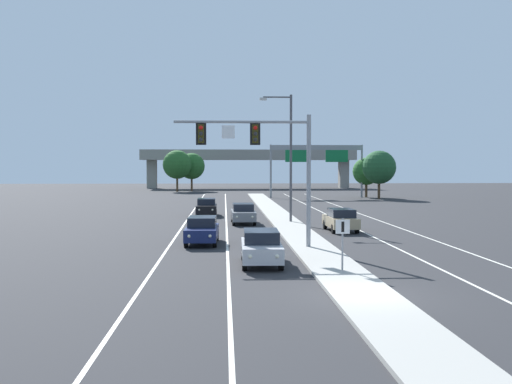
{
  "coord_description": "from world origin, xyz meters",
  "views": [
    {
      "loc": [
        -4.86,
        -20.68,
        4.61
      ],
      "look_at": [
        -3.2,
        10.59,
        3.2
      ],
      "focal_mm": 42.0,
      "sensor_mm": 36.0,
      "label": 1
    }
  ],
  "objects_px": {
    "street_lamp_median": "(288,150)",
    "overhead_signal_mast": "(265,152)",
    "car_oncoming_black": "(207,207)",
    "median_sign_post": "(343,236)",
    "highway_sign_gantry": "(317,154)",
    "tree_far_right_a": "(379,167)",
    "car_oncoming_grey": "(243,213)",
    "car_receding_tan": "(341,219)",
    "car_oncoming_silver": "(261,247)",
    "car_oncoming_navy": "(202,230)",
    "tree_far_left_c": "(192,166)",
    "tree_far_right_b": "(366,171)",
    "tree_far_left_a": "(177,165)"
  },
  "relations": [
    {
      "from": "street_lamp_median",
      "to": "overhead_signal_mast",
      "type": "bearing_deg",
      "value": -100.84
    },
    {
      "from": "overhead_signal_mast",
      "to": "car_oncoming_black",
      "type": "xyz_separation_m",
      "value": [
        -3.85,
        21.89,
        -4.52
      ]
    },
    {
      "from": "median_sign_post",
      "to": "highway_sign_gantry",
      "type": "height_order",
      "value": "highway_sign_gantry"
    },
    {
      "from": "tree_far_right_a",
      "to": "car_oncoming_black",
      "type": "bearing_deg",
      "value": -130.93
    },
    {
      "from": "car_oncoming_grey",
      "to": "car_receding_tan",
      "type": "distance_m",
      "value": 8.8
    },
    {
      "from": "median_sign_post",
      "to": "car_receding_tan",
      "type": "bearing_deg",
      "value": 79.17
    },
    {
      "from": "overhead_signal_mast",
      "to": "highway_sign_gantry",
      "type": "bearing_deg",
      "value": 78.18
    },
    {
      "from": "overhead_signal_mast",
      "to": "median_sign_post",
      "type": "height_order",
      "value": "overhead_signal_mast"
    },
    {
      "from": "car_oncoming_silver",
      "to": "car_oncoming_navy",
      "type": "distance_m",
      "value": 8.05
    },
    {
      "from": "median_sign_post",
      "to": "tree_far_left_c",
      "type": "distance_m",
      "value": 83.01
    },
    {
      "from": "car_oncoming_silver",
      "to": "car_oncoming_grey",
      "type": "distance_m",
      "value": 19.46
    },
    {
      "from": "car_oncoming_silver",
      "to": "car_oncoming_navy",
      "type": "xyz_separation_m",
      "value": [
        -3.01,
        7.46,
        0.0
      ]
    },
    {
      "from": "street_lamp_median",
      "to": "car_receding_tan",
      "type": "relative_size",
      "value": 2.22
    },
    {
      "from": "car_oncoming_grey",
      "to": "tree_far_left_c",
      "type": "relative_size",
      "value": 0.66
    },
    {
      "from": "tree_far_right_a",
      "to": "overhead_signal_mast",
      "type": "bearing_deg",
      "value": -111.42
    },
    {
      "from": "overhead_signal_mast",
      "to": "street_lamp_median",
      "type": "height_order",
      "value": "street_lamp_median"
    },
    {
      "from": "overhead_signal_mast",
      "to": "highway_sign_gantry",
      "type": "distance_m",
      "value": 52.87
    },
    {
      "from": "street_lamp_median",
      "to": "car_oncoming_silver",
      "type": "distance_m",
      "value": 20.47
    },
    {
      "from": "car_oncoming_silver",
      "to": "street_lamp_median",
      "type": "bearing_deg",
      "value": 80.34
    },
    {
      "from": "highway_sign_gantry",
      "to": "tree_far_left_c",
      "type": "relative_size",
      "value": 1.96
    },
    {
      "from": "car_oncoming_silver",
      "to": "tree_far_right_b",
      "type": "relative_size",
      "value": 0.79
    },
    {
      "from": "median_sign_post",
      "to": "tree_far_right_b",
      "type": "distance_m",
      "value": 61.8
    },
    {
      "from": "tree_far_left_a",
      "to": "median_sign_post",
      "type": "bearing_deg",
      "value": -80.56
    },
    {
      "from": "highway_sign_gantry",
      "to": "tree_far_left_a",
      "type": "bearing_deg",
      "value": 136.62
    },
    {
      "from": "overhead_signal_mast",
      "to": "car_oncoming_silver",
      "type": "height_order",
      "value": "overhead_signal_mast"
    },
    {
      "from": "car_oncoming_grey",
      "to": "highway_sign_gantry",
      "type": "height_order",
      "value": "highway_sign_gantry"
    },
    {
      "from": "median_sign_post",
      "to": "car_oncoming_black",
      "type": "xyz_separation_m",
      "value": [
        -6.62,
        29.33,
        -0.77
      ]
    },
    {
      "from": "car_oncoming_silver",
      "to": "car_oncoming_navy",
      "type": "relative_size",
      "value": 1.0
    },
    {
      "from": "street_lamp_median",
      "to": "tree_far_left_a",
      "type": "height_order",
      "value": "street_lamp_median"
    },
    {
      "from": "car_oncoming_black",
      "to": "tree_far_right_b",
      "type": "bearing_deg",
      "value": 54.21
    },
    {
      "from": "car_oncoming_black",
      "to": "tree_far_left_c",
      "type": "distance_m",
      "value": 53.22
    },
    {
      "from": "median_sign_post",
      "to": "street_lamp_median",
      "type": "height_order",
      "value": "street_lamp_median"
    },
    {
      "from": "street_lamp_median",
      "to": "tree_far_right_b",
      "type": "height_order",
      "value": "street_lamp_median"
    },
    {
      "from": "car_oncoming_black",
      "to": "car_receding_tan",
      "type": "xyz_separation_m",
      "value": [
        9.72,
        -13.15,
        0.0
      ]
    },
    {
      "from": "car_oncoming_navy",
      "to": "tree_far_left_a",
      "type": "xyz_separation_m",
      "value": [
        -6.86,
        69.28,
        3.89
      ]
    },
    {
      "from": "car_oncoming_grey",
      "to": "tree_far_right_b",
      "type": "relative_size",
      "value": 0.79
    },
    {
      "from": "overhead_signal_mast",
      "to": "car_oncoming_grey",
      "type": "relative_size",
      "value": 1.65
    },
    {
      "from": "car_receding_tan",
      "to": "tree_far_left_c",
      "type": "height_order",
      "value": "tree_far_left_c"
    },
    {
      "from": "car_oncoming_silver",
      "to": "tree_far_left_a",
      "type": "height_order",
      "value": "tree_far_left_a"
    },
    {
      "from": "median_sign_post",
      "to": "street_lamp_median",
      "type": "relative_size",
      "value": 0.22
    },
    {
      "from": "car_receding_tan",
      "to": "tree_far_left_a",
      "type": "bearing_deg",
      "value": 104.46
    },
    {
      "from": "car_oncoming_grey",
      "to": "car_receding_tan",
      "type": "height_order",
      "value": "same"
    },
    {
      "from": "median_sign_post",
      "to": "car_oncoming_silver",
      "type": "bearing_deg",
      "value": 142.86
    },
    {
      "from": "street_lamp_median",
      "to": "car_oncoming_black",
      "type": "bearing_deg",
      "value": 132.54
    },
    {
      "from": "tree_far_left_c",
      "to": "tree_far_right_b",
      "type": "height_order",
      "value": "tree_far_left_c"
    },
    {
      "from": "street_lamp_median",
      "to": "car_oncoming_navy",
      "type": "xyz_separation_m",
      "value": [
        -6.34,
        -12.11,
        -4.97
      ]
    },
    {
      "from": "overhead_signal_mast",
      "to": "highway_sign_gantry",
      "type": "xyz_separation_m",
      "value": [
        10.83,
        51.75,
        0.83
      ]
    },
    {
      "from": "car_oncoming_navy",
      "to": "car_oncoming_black",
      "type": "bearing_deg",
      "value": 90.93
    },
    {
      "from": "tree_far_left_c",
      "to": "tree_far_left_a",
      "type": "xyz_separation_m",
      "value": [
        -2.35,
        -3.02,
        0.28
      ]
    },
    {
      "from": "street_lamp_median",
      "to": "car_oncoming_black",
      "type": "distance_m",
      "value": 11.03
    }
  ]
}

